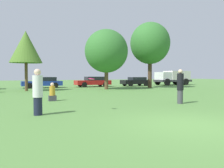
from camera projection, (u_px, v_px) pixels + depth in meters
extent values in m
plane|color=#54843D|center=(189.00, 125.00, 6.82)|extent=(120.00, 120.00, 0.00)
cylinder|color=#191E33|center=(38.00, 106.00, 8.47)|extent=(0.32, 0.32, 0.67)
cylinder|color=silver|center=(38.00, 86.00, 8.44)|extent=(0.37, 0.37, 0.82)
sphere|color=beige|center=(37.00, 72.00, 8.42)|extent=(0.25, 0.25, 0.25)
cylinder|color=#3F3F47|center=(180.00, 97.00, 11.85)|extent=(0.29, 0.29, 0.71)
cylinder|color=black|center=(180.00, 82.00, 11.82)|extent=(0.34, 0.34, 0.87)
sphere|color=beige|center=(180.00, 71.00, 11.79)|extent=(0.23, 0.23, 0.23)
cylinder|color=#F21E72|center=(91.00, 79.00, 9.33)|extent=(0.25, 0.25, 0.09)
cube|color=#3F3F47|center=(52.00, 98.00, 13.11)|extent=(0.43, 0.36, 0.31)
cylinder|color=#BF8C26|center=(52.00, 91.00, 13.09)|extent=(0.32, 0.32, 0.54)
sphere|color=beige|center=(52.00, 84.00, 13.08)|extent=(0.21, 0.21, 0.21)
cylinder|color=brown|center=(26.00, 77.00, 21.05)|extent=(0.28, 0.28, 2.62)
cone|color=#4C7528|center=(26.00, 47.00, 20.93)|extent=(2.95, 2.95, 2.95)
cylinder|color=brown|center=(106.00, 76.00, 23.54)|extent=(0.40, 0.40, 2.74)
ellipsoid|color=#33702D|center=(106.00, 51.00, 23.44)|extent=(4.46, 4.46, 4.47)
cylinder|color=#473323|center=(150.00, 71.00, 26.30)|extent=(0.46, 0.46, 3.90)
ellipsoid|color=#33702D|center=(150.00, 43.00, 26.17)|extent=(4.56, 4.56, 4.80)
cube|color=#1E389E|center=(42.00, 83.00, 26.11)|extent=(4.49, 1.81, 0.52)
cube|color=black|center=(45.00, 79.00, 26.23)|extent=(2.47, 1.58, 0.46)
cylinder|color=black|center=(30.00, 86.00, 24.74)|extent=(0.63, 0.20, 0.63)
cylinder|color=black|center=(28.00, 85.00, 26.34)|extent=(0.63, 0.20, 0.63)
cylinder|color=black|center=(55.00, 85.00, 25.90)|extent=(0.63, 0.20, 0.63)
cylinder|color=black|center=(53.00, 85.00, 27.50)|extent=(0.63, 0.20, 0.63)
cube|color=red|center=(93.00, 82.00, 28.58)|extent=(4.45, 1.82, 0.55)
cube|color=black|center=(95.00, 78.00, 28.70)|extent=(2.46, 1.59, 0.46)
cylinder|color=black|center=(84.00, 85.00, 27.21)|extent=(0.64, 0.19, 0.64)
cylinder|color=black|center=(80.00, 84.00, 28.82)|extent=(0.64, 0.19, 0.64)
cylinder|color=black|center=(105.00, 84.00, 28.37)|extent=(0.64, 0.19, 0.64)
cylinder|color=black|center=(100.00, 84.00, 29.97)|extent=(0.64, 0.19, 0.64)
cube|color=black|center=(135.00, 82.00, 30.64)|extent=(3.86, 1.71, 0.54)
cube|color=black|center=(137.00, 79.00, 30.74)|extent=(2.13, 1.49, 0.38)
cylinder|color=black|center=(131.00, 84.00, 29.39)|extent=(0.65, 0.20, 0.64)
cylinder|color=black|center=(125.00, 83.00, 30.90)|extent=(0.65, 0.20, 0.64)
cylinder|color=black|center=(146.00, 84.00, 30.39)|extent=(0.65, 0.20, 0.64)
cylinder|color=black|center=(140.00, 83.00, 31.91)|extent=(0.65, 0.20, 0.64)
cube|color=#2D2D33|center=(173.00, 81.00, 33.71)|extent=(5.43, 2.31, 0.30)
cube|color=silver|center=(164.00, 76.00, 32.97)|extent=(1.75, 2.16, 1.12)
cube|color=beige|center=(177.00, 75.00, 33.99)|extent=(3.38, 2.29, 1.29)
cylinder|color=black|center=(167.00, 82.00, 31.89)|extent=(0.96, 0.27, 0.96)
cylinder|color=black|center=(158.00, 82.00, 33.94)|extent=(0.96, 0.27, 0.96)
cylinder|color=black|center=(186.00, 82.00, 33.31)|extent=(0.96, 0.27, 0.96)
cylinder|color=black|center=(175.00, 81.00, 35.36)|extent=(0.96, 0.27, 0.96)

